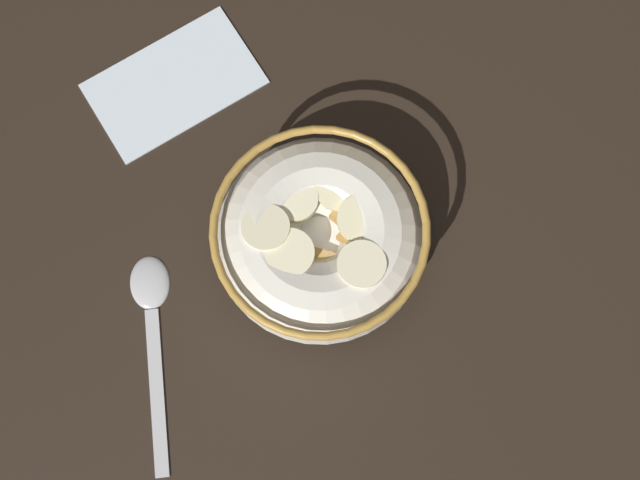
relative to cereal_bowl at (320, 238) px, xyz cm
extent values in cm
cube|color=black|center=(-0.02, -0.01, -4.43)|extent=(119.44, 119.44, 2.00)
cylinder|color=silver|center=(-0.02, -0.01, -3.13)|extent=(8.28, 8.28, 0.60)
torus|color=silver|center=(-0.02, -0.01, -0.30)|extent=(15.05, 15.05, 6.26)
torus|color=#B28438|center=(-0.02, -0.01, 2.53)|extent=(15.19, 15.19, 0.60)
cylinder|color=white|center=(-0.02, -0.01, 0.53)|extent=(11.29, 11.29, 0.40)
cube|color=#AD7F42|center=(1.74, -1.55, 1.27)|extent=(2.10, 2.05, 0.93)
cube|color=#B78947|center=(-3.76, 2.29, 1.31)|extent=(2.30, 2.27, 0.89)
cube|color=#B78947|center=(-1.60, 3.22, 1.07)|extent=(2.48, 2.47, 0.89)
cube|color=tan|center=(0.36, 2.72, 1.08)|extent=(1.94, 2.02, 1.01)
cube|color=tan|center=(4.50, 0.07, 1.14)|extent=(2.30, 2.27, 0.89)
cube|color=tan|center=(-3.37, -2.78, 1.24)|extent=(1.94, 1.99, 0.92)
cube|color=#AD7F42|center=(2.28, 0.00, 1.30)|extent=(2.18, 2.13, 0.92)
cube|color=tan|center=(-1.17, -1.59, 1.04)|extent=(2.48, 2.50, 0.99)
cube|color=tan|center=(-3.47, -0.84, 1.11)|extent=(2.47, 2.47, 0.83)
cube|color=tan|center=(2.79, 3.70, 1.08)|extent=(2.38, 2.39, 0.81)
cube|color=tan|center=(3.65, -1.46, 1.10)|extent=(2.49, 2.49, 0.93)
cube|color=tan|center=(3.71, 2.32, 1.12)|extent=(2.48, 2.48, 0.88)
cube|color=tan|center=(-0.11, -4.64, 1.04)|extent=(1.89, 1.96, 0.96)
cylinder|color=#F4EABC|center=(0.38, 2.94, 2.05)|extent=(3.70, 3.74, 1.13)
cylinder|color=#F4EABC|center=(-2.61, -0.49, 2.28)|extent=(4.36, 4.39, 1.30)
cylinder|color=#F9EFC6|center=(0.73, -3.68, 2.40)|extent=(4.77, 4.82, 1.34)
cylinder|color=beige|center=(2.77, -1.02, 2.04)|extent=(4.74, 4.79, 1.33)
cylinder|color=#F4EABC|center=(-2.88, 2.32, 2.39)|extent=(4.74, 4.78, 1.36)
cylinder|color=beige|center=(2.91, 1.79, 1.99)|extent=(4.61, 4.65, 1.70)
ellipsoid|color=#B7B7BC|center=(-11.61, 5.66, -3.03)|extent=(4.63, 5.00, 0.80)
cube|color=#B7B7BC|center=(-15.75, -1.22, -3.25)|extent=(7.05, 10.81, 0.36)
cube|color=silver|center=(-1.01, 17.61, -3.28)|extent=(13.63, 8.97, 0.30)
camera|label=1|loc=(-8.57, -11.16, 57.63)|focal=46.88mm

